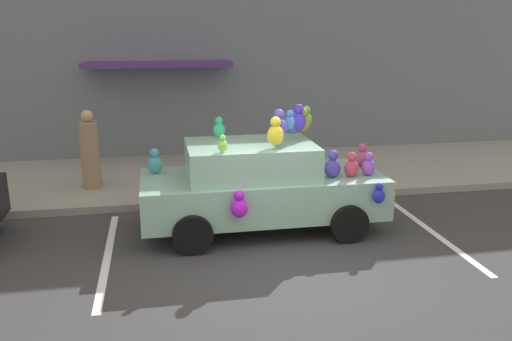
{
  "coord_description": "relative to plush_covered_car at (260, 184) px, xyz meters",
  "views": [
    {
      "loc": [
        -1.67,
        -6.92,
        3.46
      ],
      "look_at": [
        0.08,
        2.3,
        0.9
      ],
      "focal_mm": 37.28,
      "sensor_mm": 36.0,
      "label": 1
    }
  ],
  "objects": [
    {
      "name": "pedestrian_near_shopfront",
      "position": [
        -3.11,
        2.6,
        0.09
      ],
      "size": [
        0.38,
        0.38,
        1.65
      ],
      "color": "#987A5C",
      "rests_on": "sidewalk"
    },
    {
      "name": "parking_stripe_front",
      "position": [
        2.91,
        -0.69,
        -0.81
      ],
      "size": [
        0.12,
        3.6,
        0.01
      ],
      "primitive_type": "cube",
      "color": "silver",
      "rests_on": "ground"
    },
    {
      "name": "ground_plane",
      "position": [
        -0.04,
        -1.69,
        -0.82
      ],
      "size": [
        60.0,
        60.0,
        0.0
      ],
      "primitive_type": "plane",
      "color": "#38383A"
    },
    {
      "name": "plush_covered_car",
      "position": [
        0.0,
        0.0,
        0.0
      ],
      "size": [
        4.13,
        2.01,
        2.17
      ],
      "color": "#88B6A0",
      "rests_on": "ground"
    },
    {
      "name": "parking_stripe_rear",
      "position": [
        -2.56,
        -0.69,
        -0.81
      ],
      "size": [
        0.12,
        3.6,
        0.01
      ],
      "primitive_type": "cube",
      "color": "silver",
      "rests_on": "ground"
    },
    {
      "name": "sidewalk",
      "position": [
        -0.04,
        3.31,
        -0.74
      ],
      "size": [
        24.0,
        4.0,
        0.15
      ],
      "primitive_type": "cube",
      "color": "gray",
      "rests_on": "ground"
    },
    {
      "name": "storefront_building",
      "position": [
        -0.06,
        5.45,
        2.38
      ],
      "size": [
        24.0,
        1.25,
        6.4
      ],
      "color": "slate",
      "rests_on": "ground"
    },
    {
      "name": "teddy_bear_on_sidewalk",
      "position": [
        1.39,
        1.87,
        -0.38
      ],
      "size": [
        0.33,
        0.28,
        0.63
      ],
      "color": "#9E723D",
      "rests_on": "sidewalk"
    }
  ]
}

